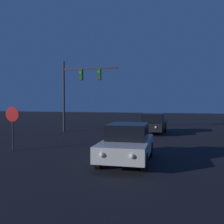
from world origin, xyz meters
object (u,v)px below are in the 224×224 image
at_px(traffic_signal_mast, 77,84).
at_px(car_far, 153,123).
at_px(car_near, 127,143).
at_px(stop_sign, 12,120).

bearing_deg(traffic_signal_mast, car_far, 6.50).
height_order(car_near, car_far, same).
bearing_deg(traffic_signal_mast, car_near, -56.21).
bearing_deg(stop_sign, car_near, -7.64).
distance_m(car_near, car_far, 10.08).
height_order(car_near, traffic_signal_mast, traffic_signal_mast).
relative_size(traffic_signal_mast, stop_sign, 2.64).
distance_m(car_far, traffic_signal_mast, 7.12).
bearing_deg(car_far, traffic_signal_mast, 8.35).
xyz_separation_m(car_far, stop_sign, (-6.32, -9.24, 0.81)).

